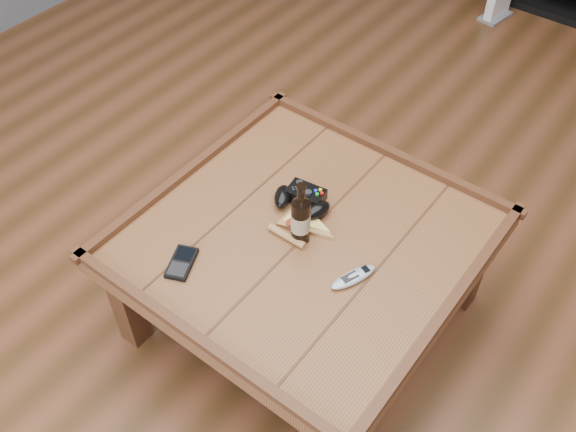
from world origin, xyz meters
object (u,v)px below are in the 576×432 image
Objects in this scene: pizza_slice at (302,223)px; smartphone at (182,263)px; beer_bottle at (301,218)px; game_controller at (302,200)px; coffee_table at (305,247)px; remote_control at (353,277)px.

pizza_slice is 1.71× the size of smartphone.
pizza_slice is (-0.03, 0.05, -0.08)m from beer_bottle.
game_controller is at bearing 125.39° from pizza_slice.
beer_bottle is at bearing 29.96° from smartphone.
coffee_table is at bearing 31.22° from smartphone.
game_controller reaches higher than coffee_table.
coffee_table is at bearing -56.77° from game_controller.
smartphone is (-0.22, -0.32, 0.07)m from coffee_table.
game_controller is (-0.08, 0.12, -0.07)m from beer_bottle.
beer_bottle is 0.16m from game_controller.
game_controller is 0.44m from smartphone.
coffee_table is at bearing 77.44° from beer_bottle.
coffee_table is 0.23m from remote_control.
game_controller is 1.32× the size of remote_control.
pizza_slice is at bearing 37.96° from smartphone.
game_controller is (-0.08, 0.10, 0.09)m from coffee_table.
remote_control is (0.30, -0.15, -0.02)m from game_controller.
game_controller is 0.88× the size of pizza_slice.
beer_bottle reaches higher than smartphone.
coffee_table is 4.30× the size of pizza_slice.
game_controller reaches higher than smartphone.
beer_bottle is 0.96× the size of pizza_slice.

